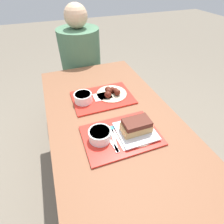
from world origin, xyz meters
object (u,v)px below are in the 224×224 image
(brisket_sandwich_plate, at_px, (136,128))
(bowl_coleslaw_far, at_px, (83,97))
(bowl_coleslaw_near, at_px, (100,135))
(person_seated_across, at_px, (80,54))
(tray_far, at_px, (103,98))
(wings_plate_far, at_px, (111,92))
(tray_near, at_px, (121,135))

(brisket_sandwich_plate, distance_m, bowl_coleslaw_far, 0.44)
(bowl_coleslaw_near, xyz_separation_m, person_seated_across, (0.14, 1.12, -0.01))
(tray_far, bearing_deg, person_seated_across, 89.73)
(tray_far, distance_m, bowl_coleslaw_near, 0.39)
(bowl_coleslaw_near, bearing_deg, wings_plate_far, 61.73)
(bowl_coleslaw_near, relative_size, person_seated_across, 0.16)
(brisket_sandwich_plate, bearing_deg, bowl_coleslaw_far, 118.11)
(tray_near, height_order, bowl_coleslaw_far, bowl_coleslaw_far)
(tray_near, relative_size, bowl_coleslaw_far, 3.45)
(tray_near, xyz_separation_m, bowl_coleslaw_near, (-0.12, 0.01, 0.04))
(tray_near, xyz_separation_m, person_seated_across, (0.02, 1.13, 0.03))
(brisket_sandwich_plate, relative_size, wings_plate_far, 0.99)
(tray_far, height_order, person_seated_across, person_seated_across)
(tray_near, xyz_separation_m, wings_plate_far, (0.08, 0.38, 0.03))
(brisket_sandwich_plate, bearing_deg, bowl_coleslaw_near, 173.02)
(brisket_sandwich_plate, relative_size, bowl_coleslaw_far, 1.76)
(brisket_sandwich_plate, height_order, bowl_coleslaw_far, brisket_sandwich_plate)
(tray_near, relative_size, tray_far, 1.00)
(bowl_coleslaw_near, bearing_deg, tray_far, 70.07)
(tray_near, relative_size, wings_plate_far, 1.93)
(tray_near, bearing_deg, bowl_coleslaw_near, 174.20)
(tray_far, xyz_separation_m, brisket_sandwich_plate, (0.07, -0.39, 0.04))
(tray_far, relative_size, person_seated_across, 0.54)
(wings_plate_far, bearing_deg, tray_near, -101.94)
(bowl_coleslaw_near, bearing_deg, brisket_sandwich_plate, -6.98)
(bowl_coleslaw_near, height_order, bowl_coleslaw_far, same)
(tray_near, xyz_separation_m, tray_far, (0.01, 0.38, 0.00))
(brisket_sandwich_plate, height_order, wings_plate_far, brisket_sandwich_plate)
(brisket_sandwich_plate, bearing_deg, wings_plate_far, 90.13)
(bowl_coleslaw_near, xyz_separation_m, brisket_sandwich_plate, (0.20, -0.02, 0.00))
(bowl_coleslaw_far, bearing_deg, tray_near, -71.50)
(tray_near, distance_m, wings_plate_far, 0.39)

